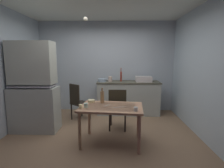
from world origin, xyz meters
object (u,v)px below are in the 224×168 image
(hutch_cabinet, at_px, (34,90))
(mixing_bowl_counter, at_px, (102,80))
(sink_basin, at_px, (144,79))
(mug_dark, at_px, (86,105))
(dining_table, at_px, (111,111))
(chair_far_side, at_px, (118,108))
(chair_by_counter, at_px, (78,101))
(glass_bottle, at_px, (102,97))
(hand_pump, at_px, (121,76))
(serving_bowl_wide, at_px, (91,101))

(hutch_cabinet, distance_m, mixing_bowl_counter, 1.83)
(sink_basin, bearing_deg, mug_dark, -124.86)
(dining_table, bearing_deg, chair_far_side, 78.63)
(dining_table, relative_size, chair_far_side, 1.29)
(dining_table, height_order, chair_far_side, chair_far_side)
(chair_far_side, distance_m, chair_by_counter, 1.16)
(hutch_cabinet, bearing_deg, chair_by_counter, 39.00)
(chair_by_counter, bearing_deg, dining_table, -53.22)
(mug_dark, relative_size, glass_bottle, 0.26)
(hand_pump, relative_size, glass_bottle, 1.29)
(sink_basin, relative_size, mug_dark, 5.50)
(sink_basin, height_order, chair_far_side, sink_basin)
(chair_by_counter, xyz_separation_m, glass_bottle, (0.70, -0.96, 0.35))
(dining_table, distance_m, chair_far_side, 0.63)
(glass_bottle, bearing_deg, chair_far_side, 50.94)
(hand_pump, xyz_separation_m, dining_table, (-0.22, -1.83, -0.47))
(dining_table, xyz_separation_m, mug_dark, (-0.45, -0.09, 0.13))
(hand_pump, relative_size, serving_bowl_wide, 2.74)
(mug_dark, xyz_separation_m, glass_bottle, (0.27, 0.32, 0.08))
(dining_table, height_order, serving_bowl_wide, serving_bowl_wide)
(sink_basin, bearing_deg, mixing_bowl_counter, -177.56)
(glass_bottle, bearing_deg, mixing_bowl_counter, 94.94)
(hutch_cabinet, height_order, chair_by_counter, hutch_cabinet)
(serving_bowl_wide, bearing_deg, chair_far_side, 30.96)
(dining_table, distance_m, serving_bowl_wide, 0.52)
(sink_basin, xyz_separation_m, mixing_bowl_counter, (-1.18, -0.05, -0.03))
(chair_far_side, height_order, glass_bottle, glass_bottle)
(serving_bowl_wide, distance_m, glass_bottle, 0.26)
(sink_basin, distance_m, dining_table, 2.02)
(hutch_cabinet, bearing_deg, chair_far_side, 2.44)
(mixing_bowl_counter, xyz_separation_m, chair_far_side, (0.44, -1.13, -0.48))
(hand_pump, bearing_deg, sink_basin, -4.05)
(hutch_cabinet, height_order, glass_bottle, hutch_cabinet)
(mixing_bowl_counter, height_order, chair_by_counter, mixing_bowl_counter)
(hand_pump, height_order, dining_table, hand_pump)
(sink_basin, xyz_separation_m, glass_bottle, (-1.05, -1.56, -0.16))
(dining_table, height_order, glass_bottle, glass_bottle)
(sink_basin, xyz_separation_m, serving_bowl_wide, (-1.27, -1.50, -0.27))
(hutch_cabinet, bearing_deg, dining_table, -17.42)
(serving_bowl_wide, xyz_separation_m, glass_bottle, (0.23, -0.06, 0.10))
(hand_pump, distance_m, chair_by_counter, 1.42)
(mug_dark, bearing_deg, mixing_bowl_counter, 85.73)
(hutch_cabinet, relative_size, hand_pump, 5.00)
(hand_pump, distance_m, mug_dark, 2.07)
(sink_basin, xyz_separation_m, chair_by_counter, (-1.75, -0.60, -0.51))
(hand_pump, xyz_separation_m, mixing_bowl_counter, (-0.54, -0.10, -0.12))
(mixing_bowl_counter, distance_m, mug_dark, 1.85)
(chair_by_counter, height_order, mug_dark, chair_by_counter)
(hutch_cabinet, relative_size, glass_bottle, 6.45)
(mug_dark, bearing_deg, hutch_cabinet, 153.24)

